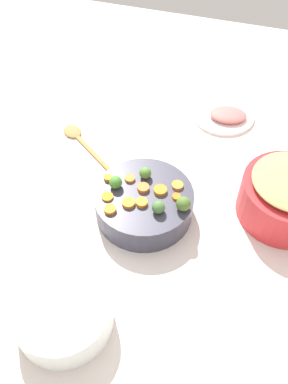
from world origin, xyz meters
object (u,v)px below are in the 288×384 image
ham_plate (223,115)px  wooden_spoon (80,139)px  casserole_dish (63,314)px  metal_pot (286,199)px  serving_bowl_carrots (144,203)px

ham_plate → wooden_spoon: bearing=121.5°
wooden_spoon → ham_plate: 0.54m
casserole_dish → ham_plate: casserole_dish is taller
metal_pot → ham_plate: bearing=32.3°
metal_pot → serving_bowl_carrots: bearing=107.4°
metal_pot → wooden_spoon: size_ratio=1.01×
casserole_dish → ham_plate: size_ratio=1.05×
casserole_dish → metal_pot: bearing=-43.3°
wooden_spoon → ham_plate: (0.28, -0.46, 0.00)m
ham_plate → metal_pot: bearing=-147.7°
metal_pot → casserole_dish: 0.70m
wooden_spoon → casserole_dish: (-0.62, -0.23, 0.04)m
serving_bowl_carrots → metal_pot: bearing=-72.6°
wooden_spoon → ham_plate: same height
wooden_spoon → casserole_dish: 0.66m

